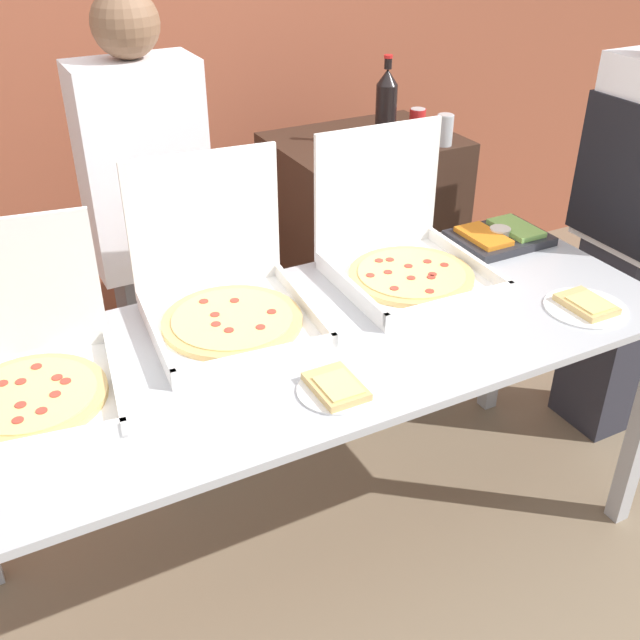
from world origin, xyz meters
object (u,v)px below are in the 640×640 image
soda_can_silver (445,130)px  person_server_vest (636,210)px  soda_can_colored (417,124)px  soda_bottle (386,106)px  pizza_box_far_left (28,370)px  person_guest_plaid (153,244)px  pizza_box_far_right (225,296)px  veggie_tray (499,236)px  paper_plate_front_center (336,388)px  pizza_box_near_right (403,254)px  paper_plate_front_right (586,306)px

soda_can_silver → person_server_vest: person_server_vest is taller
soda_can_colored → soda_bottle: bearing=177.1°
pizza_box_far_left → person_guest_plaid: person_guest_plaid is taller
person_guest_plaid → pizza_box_far_right: bearing=96.4°
person_server_vest → soda_bottle: bearing=39.1°
veggie_tray → soda_can_colored: 0.65m
soda_bottle → person_server_vest: (0.62, -0.76, -0.28)m
paper_plate_front_center → soda_can_silver: 1.47m
pizza_box_near_right → paper_plate_front_center: 0.69m
paper_plate_front_center → pizza_box_far_left: bearing=153.3°
pizza_box_far_right → paper_plate_front_center: bearing=-71.0°
pizza_box_far_left → paper_plate_front_center: pizza_box_far_left is taller
pizza_box_far_right → soda_can_silver: size_ratio=4.22×
veggie_tray → soda_can_silver: 0.54m
paper_plate_front_center → soda_can_silver: bearing=44.0°
paper_plate_front_right → soda_can_colored: bearing=84.9°
soda_can_silver → veggie_tray: bearing=-99.0°
soda_can_colored → person_server_vest: 0.91m
pizza_box_far_left → soda_can_silver: (1.74, 0.65, 0.20)m
paper_plate_front_center → soda_can_silver: (1.04, 1.00, 0.26)m
paper_plate_front_center → person_server_vest: (1.46, 0.37, 0.07)m
soda_bottle → person_guest_plaid: (-1.02, -0.12, -0.33)m
paper_plate_front_right → soda_can_colored: 1.14m
veggie_tray → soda_bottle: 0.70m
pizza_box_near_right → person_server_vest: 0.96m
soda_bottle → person_guest_plaid: person_guest_plaid is taller
paper_plate_front_right → soda_bottle: bearing=92.6°
pizza_box_near_right → paper_plate_front_right: bearing=-47.7°
soda_bottle → soda_can_silver: (0.20, -0.13, -0.09)m
pizza_box_far_left → veggie_tray: pizza_box_far_left is taller
soda_can_silver → soda_can_colored: 0.13m
paper_plate_front_right → soda_can_silver: (0.15, 0.98, 0.26)m
pizza_box_far_right → person_guest_plaid: size_ratio=0.30×
pizza_box_near_right → veggie_tray: bearing=8.9°
pizza_box_far_right → pizza_box_far_left: pizza_box_far_right is taller
pizza_box_far_left → soda_can_silver: pizza_box_far_left is taller
pizza_box_far_right → soda_bottle: bearing=39.5°
veggie_tray → soda_can_colored: size_ratio=2.67×
soda_bottle → soda_can_silver: soda_bottle is taller
soda_bottle → soda_can_silver: size_ratio=2.78×
paper_plate_front_center → soda_bottle: (0.84, 1.13, 0.35)m
pizza_box_far_right → person_guest_plaid: bearing=101.3°
pizza_box_far_right → person_guest_plaid: (-0.06, 0.54, -0.04)m
pizza_box_near_right → person_guest_plaid: (-0.68, 0.55, -0.04)m
paper_plate_front_center → pizza_box_far_right: bearing=104.0°
paper_plate_front_center → paper_plate_front_right: size_ratio=0.81×
pizza_box_far_right → pizza_box_near_right: pizza_box_far_right is taller
soda_can_colored → person_guest_plaid: 1.19m
paper_plate_front_center → person_guest_plaid: size_ratio=0.12×
pizza_box_far_right → veggie_tray: 1.08m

